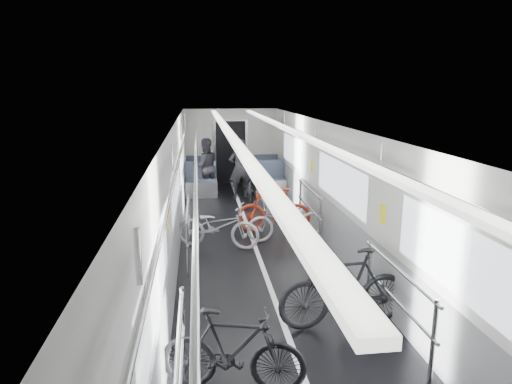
% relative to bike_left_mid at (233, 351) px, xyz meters
% --- Properties ---
extents(car_shell, '(3.02, 14.01, 2.41)m').
position_rel_bike_left_mid_xyz_m(car_shell, '(0.77, 5.47, 0.67)').
color(car_shell, black).
rests_on(car_shell, ground).
extents(bike_left_mid, '(1.58, 0.78, 0.91)m').
position_rel_bike_left_mid_xyz_m(bike_left_mid, '(0.00, 0.00, 0.00)').
color(bike_left_mid, black).
rests_on(bike_left_mid, floor).
extents(bike_left_far, '(1.77, 1.08, 0.88)m').
position_rel_bike_left_mid_xyz_m(bike_left_far, '(0.04, 4.36, -0.02)').
color(bike_left_far, '#B2B3B7').
rests_on(bike_left_far, floor).
extents(bike_right_near, '(1.81, 0.62, 1.07)m').
position_rel_bike_left_mid_xyz_m(bike_right_near, '(1.55, 1.13, 0.08)').
color(bike_right_near, black).
rests_on(bike_right_near, floor).
extents(bike_right_mid, '(1.69, 0.78, 0.85)m').
position_rel_bike_left_mid_xyz_m(bike_right_mid, '(1.44, 4.62, -0.03)').
color(bike_right_mid, '#B2B1B6').
rests_on(bike_right_mid, floor).
extents(bike_right_far, '(1.64, 0.63, 0.96)m').
position_rel_bike_left_mid_xyz_m(bike_right_far, '(1.30, 5.25, 0.02)').
color(bike_right_far, red).
rests_on(bike_right_far, floor).
extents(bike_aisle, '(0.89, 1.82, 0.91)m').
position_rel_bike_left_mid_xyz_m(bike_aisle, '(1.20, 8.49, 0.00)').
color(bike_aisle, black).
rests_on(bike_aisle, floor).
extents(person_standing, '(0.70, 0.56, 1.67)m').
position_rel_bike_left_mid_xyz_m(person_standing, '(0.85, 8.49, 0.38)').
color(person_standing, black).
rests_on(person_standing, floor).
extents(person_seated, '(0.93, 0.79, 1.65)m').
position_rel_bike_left_mid_xyz_m(person_seated, '(-0.09, 8.97, 0.37)').
color(person_seated, '#28262D').
rests_on(person_seated, floor).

